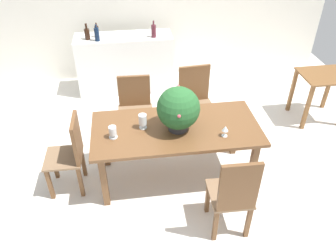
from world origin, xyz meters
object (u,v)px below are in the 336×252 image
object	(u,v)px
wine_bottle_clear	(154,31)
dining_table	(176,133)
crystal_vase_left	(113,132)
kitchen_counter	(125,63)
chair_near_right	(234,194)
side_table	(322,85)
chair_far_left	(135,105)
wine_bottle_dark	(97,31)
chair_head_end	(71,152)
wine_bottle_amber	(97,34)
crystal_vase_center_near	(143,120)
wine_bottle_green	(87,34)
flower_centerpiece	(178,109)
wine_glass	(225,129)
chair_far_right	(195,98)

from	to	relation	value
wine_bottle_clear	dining_table	bearing A→B (deg)	-89.44
crystal_vase_left	kitchen_counter	size ratio (longest dim) A/B	0.09
chair_near_right	side_table	distance (m)	2.71
chair_far_left	wine_bottle_dark	xyz separation A→B (m)	(-0.50, 1.44, 0.54)
chair_head_end	wine_bottle_amber	distance (m)	2.26
chair_near_right	crystal_vase_center_near	distance (m)	1.27
kitchen_counter	wine_bottle_green	distance (m)	0.81
chair_head_end	flower_centerpiece	size ratio (longest dim) A/B	1.89
crystal_vase_left	wine_bottle_dark	bearing A→B (deg)	95.12
dining_table	kitchen_counter	xyz separation A→B (m)	(-0.52, 2.32, -0.19)
wine_bottle_green	chair_far_left	bearing A→B (deg)	-64.38
crystal_vase_left	chair_near_right	bearing A→B (deg)	-35.49
chair_far_left	wine_glass	bearing A→B (deg)	-48.41
wine_bottle_green	crystal_vase_center_near	bearing A→B (deg)	-72.30
chair_far_right	chair_far_left	distance (m)	0.85
chair_head_end	wine_bottle_clear	bearing A→B (deg)	152.67
chair_near_right	wine_glass	bearing A→B (deg)	-95.13
wine_bottle_green	side_table	world-z (taller)	wine_bottle_green
chair_head_end	wine_bottle_amber	bearing A→B (deg)	173.42
wine_bottle_amber	wine_bottle_green	size ratio (longest dim) A/B	1.01
wine_bottle_green	crystal_vase_left	bearing A→B (deg)	-81.05
wine_bottle_dark	wine_bottle_green	bearing A→B (deg)	-150.98
chair_head_end	wine_glass	size ratio (longest dim) A/B	7.29
chair_near_right	side_table	bearing A→B (deg)	-134.20
dining_table	wine_bottle_clear	size ratio (longest dim) A/B	7.14
chair_near_right	crystal_vase_center_near	xyz separation A→B (m)	(-0.80, 0.94, 0.30)
chair_head_end	wine_bottle_green	world-z (taller)	wine_bottle_green
kitchen_counter	side_table	xyz separation A→B (m)	(2.87, -1.32, 0.09)
kitchen_counter	wine_bottle_green	xyz separation A→B (m)	(-0.56, -0.07, 0.59)
chair_far_right	side_table	bearing A→B (deg)	-2.20
flower_centerpiece	wine_bottle_green	size ratio (longest dim) A/B	2.02
dining_table	crystal_vase_left	xyz separation A→B (m)	(-0.71, -0.09, 0.17)
wine_bottle_dark	crystal_vase_left	bearing A→B (deg)	-84.88
crystal_vase_center_near	kitchen_counter	bearing A→B (deg)	93.65
dining_table	side_table	bearing A→B (deg)	22.89
chair_far_left	wine_bottle_amber	size ratio (longest dim) A/B	3.56
dining_table	chair_head_end	xyz separation A→B (m)	(-1.21, -0.00, -0.14)
dining_table	wine_glass	world-z (taller)	wine_glass
chair_far_left	wine_bottle_clear	size ratio (longest dim) A/B	3.46
chair_head_end	wine_bottle_dark	bearing A→B (deg)	174.06
flower_centerpiece	wine_bottle_amber	bearing A→B (deg)	113.02
chair_far_left	kitchen_counter	xyz separation A→B (m)	(-0.09, 1.43, -0.04)
crystal_vase_center_near	wine_bottle_dark	bearing A→B (deg)	103.57
dining_table	wine_bottle_green	world-z (taller)	wine_bottle_green
wine_bottle_green	side_table	size ratio (longest dim) A/B	0.34
kitchen_counter	wine_bottle_dark	world-z (taller)	wine_bottle_dark
crystal_vase_left	flower_centerpiece	bearing A→B (deg)	4.50
wine_glass	wine_bottle_dark	size ratio (longest dim) A/B	0.58
chair_head_end	crystal_vase_left	xyz separation A→B (m)	(0.50, -0.09, 0.30)
wine_glass	wine_bottle_dark	world-z (taller)	wine_bottle_dark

